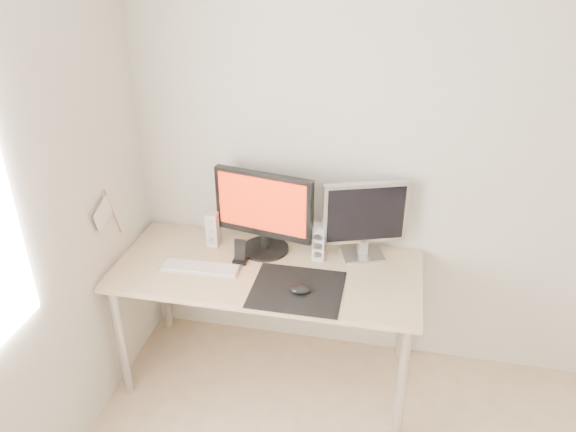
{
  "coord_description": "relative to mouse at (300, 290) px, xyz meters",
  "views": [
    {
      "loc": [
        -0.32,
        -1.02,
        2.35
      ],
      "look_at": [
        -0.83,
        1.46,
        1.01
      ],
      "focal_mm": 35.0,
      "sensor_mm": 36.0,
      "label": 1
    }
  ],
  "objects": [
    {
      "name": "wall_back",
      "position": [
        0.72,
        0.56,
        0.5
      ],
      "size": [
        3.5,
        0.0,
        3.5
      ],
      "primitive_type": "plane",
      "rotation": [
        1.57,
        0.0,
        0.0
      ],
      "color": "silver",
      "rests_on": "ground"
    },
    {
      "name": "mousepad",
      "position": [
        -0.02,
        0.03,
        -0.02
      ],
      "size": [
        0.45,
        0.4,
        0.0
      ],
      "primitive_type": "cube",
      "color": "black",
      "rests_on": "desk"
    },
    {
      "name": "mouse",
      "position": [
        0.0,
        0.0,
        0.0
      ],
      "size": [
        0.1,
        0.06,
        0.04
      ],
      "primitive_type": "ellipsoid",
      "color": "black",
      "rests_on": "mousepad"
    },
    {
      "name": "desk",
      "position": [
        -0.21,
        0.19,
        -0.1
      ],
      "size": [
        1.6,
        0.7,
        0.73
      ],
      "color": "#D1B587",
      "rests_on": "ground"
    },
    {
      "name": "main_monitor",
      "position": [
        -0.26,
        0.35,
        0.23
      ],
      "size": [
        0.55,
        0.3,
        0.47
      ],
      "color": "black",
      "rests_on": "desk"
    },
    {
      "name": "second_monitor",
      "position": [
        0.27,
        0.41,
        0.22
      ],
      "size": [
        0.44,
        0.22,
        0.43
      ],
      "color": "silver",
      "rests_on": "desk"
    },
    {
      "name": "speaker_left",
      "position": [
        -0.56,
        0.36,
        0.08
      ],
      "size": [
        0.06,
        0.08,
        0.2
      ],
      "color": "white",
      "rests_on": "desk"
    },
    {
      "name": "speaker_right",
      "position": [
        0.04,
        0.34,
        0.08
      ],
      "size": [
        0.06,
        0.08,
        0.2
      ],
      "color": "silver",
      "rests_on": "desk"
    },
    {
      "name": "keyboard",
      "position": [
        -0.55,
        0.11,
        -0.01
      ],
      "size": [
        0.42,
        0.13,
        0.02
      ],
      "color": "silver",
      "rests_on": "desk"
    },
    {
      "name": "phone_dock",
      "position": [
        -0.36,
        0.22,
        0.02
      ],
      "size": [
        0.08,
        0.06,
        0.14
      ],
      "color": "black",
      "rests_on": "desk"
    },
    {
      "name": "pennant",
      "position": [
        -1.0,
        0.04,
        0.3
      ],
      "size": [
        0.01,
        0.23,
        0.29
      ],
      "color": "#A57F54",
      "rests_on": "wall_left"
    }
  ]
}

